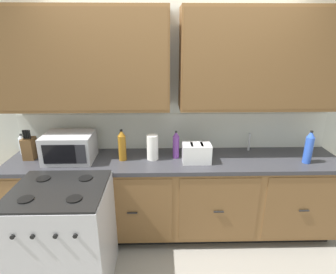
% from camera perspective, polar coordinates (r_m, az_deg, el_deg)
% --- Properties ---
extents(ground_plane, '(8.47, 8.47, 0.00)m').
position_cam_1_polar(ground_plane, '(3.06, 1.50, -22.71)').
color(ground_plane, gray).
extents(wall_unit, '(4.59, 0.40, 2.47)m').
position_cam_1_polar(wall_unit, '(2.78, 1.38, 11.33)').
color(wall_unit, silver).
rests_on(wall_unit, ground_plane).
extents(counter_run, '(3.42, 0.64, 0.91)m').
position_cam_1_polar(counter_run, '(3.01, 1.36, -12.28)').
color(counter_run, black).
rests_on(counter_run, ground_plane).
extents(stove_range, '(0.76, 0.68, 0.95)m').
position_cam_1_polar(stove_range, '(2.64, -20.83, -18.96)').
color(stove_range, '#B7B7BC').
rests_on(stove_range, ground_plane).
extents(microwave, '(0.48, 0.37, 0.28)m').
position_cam_1_polar(microwave, '(2.90, -20.04, -2.03)').
color(microwave, '#B7B7BC').
rests_on(microwave, counter_run).
extents(toaster, '(0.28, 0.18, 0.19)m').
position_cam_1_polar(toaster, '(2.71, 6.03, -3.37)').
color(toaster, white).
rests_on(toaster, counter_run).
extents(knife_block, '(0.11, 0.14, 0.31)m').
position_cam_1_polar(knife_block, '(3.11, -27.13, -2.06)').
color(knife_block, brown).
rests_on(knife_block, counter_run).
extents(sink_faucet, '(0.02, 0.02, 0.20)m').
position_cam_1_polar(sink_faucet, '(3.11, 16.70, -0.99)').
color(sink_faucet, '#B2B5BA').
rests_on(sink_faucet, counter_run).
extents(paper_towel_roll, '(0.12, 0.12, 0.26)m').
position_cam_1_polar(paper_towel_roll, '(2.75, -3.29, -2.16)').
color(paper_towel_roll, white).
rests_on(paper_towel_roll, counter_run).
extents(bottle_amber, '(0.08, 0.08, 0.33)m').
position_cam_1_polar(bottle_amber, '(2.76, -9.64, -1.74)').
color(bottle_amber, '#9E6619').
rests_on(bottle_amber, counter_run).
extents(bottle_clear, '(0.07, 0.07, 0.23)m').
position_cam_1_polar(bottle_clear, '(3.27, -28.29, -1.35)').
color(bottle_clear, silver).
rests_on(bottle_clear, counter_run).
extents(bottle_violet, '(0.07, 0.07, 0.29)m').
position_cam_1_polar(bottle_violet, '(2.78, 1.69, -1.66)').
color(bottle_violet, '#663384').
rests_on(bottle_violet, counter_run).
extents(bottle_blue, '(0.08, 0.08, 0.34)m').
position_cam_1_polar(bottle_blue, '(3.00, 27.52, -1.94)').
color(bottle_blue, blue).
rests_on(bottle_blue, counter_run).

